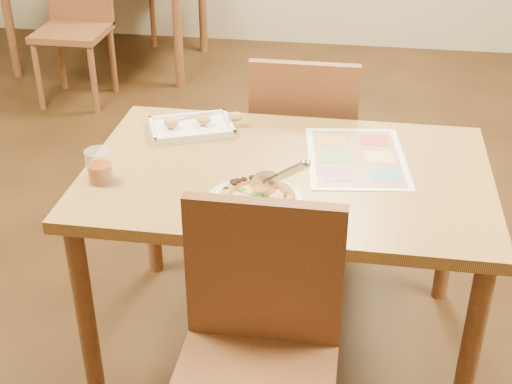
# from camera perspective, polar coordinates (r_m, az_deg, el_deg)

# --- Properties ---
(dining_table) EXTENTS (1.30, 0.85, 0.72)m
(dining_table) POSITION_cam_1_polar(r_m,az_deg,el_deg) (2.34, 2.47, -0.05)
(dining_table) COLOR #A77C42
(dining_table) RESTS_ON ground
(chair_near) EXTENTS (0.42, 0.42, 0.47)m
(chair_near) POSITION_cam_1_polar(r_m,az_deg,el_deg) (1.89, 0.20, -10.91)
(chair_near) COLOR brown
(chair_near) RESTS_ON ground
(chair_far) EXTENTS (0.42, 0.42, 0.47)m
(chair_far) POSITION_cam_1_polar(r_m,az_deg,el_deg) (2.90, 3.87, 4.65)
(chair_far) COLOR brown
(chair_far) RESTS_ON ground
(bg_chair_near) EXTENTS (0.42, 0.42, 0.47)m
(bg_chair_near) POSITION_cam_1_polar(r_m,az_deg,el_deg) (4.75, -14.25, 13.97)
(bg_chair_near) COLOR brown
(bg_chair_near) RESTS_ON ground
(plate) EXTENTS (0.38, 0.38, 0.02)m
(plate) POSITION_cam_1_polar(r_m,az_deg,el_deg) (2.09, 0.00, -1.00)
(plate) COLOR white
(plate) RESTS_ON dining_table
(pizza) EXTENTS (0.22, 0.22, 0.03)m
(pizza) POSITION_cam_1_polar(r_m,az_deg,el_deg) (2.08, 0.13, -0.47)
(pizza) COLOR #C68A43
(pizza) RESTS_ON plate
(pizza_cutter) EXTENTS (0.16, 0.08, 0.10)m
(pizza_cutter) POSITION_cam_1_polar(r_m,az_deg,el_deg) (2.06, 1.79, 1.19)
(pizza_cutter) COLOR silver
(pizza_cutter) RESTS_ON pizza
(appetizer_tray) EXTENTS (0.35, 0.29, 0.06)m
(appetizer_tray) POSITION_cam_1_polar(r_m,az_deg,el_deg) (2.56, -4.98, 5.22)
(appetizer_tray) COLOR silver
(appetizer_tray) RESTS_ON dining_table
(glass_tumbler) EXTENTS (0.08, 0.08, 0.11)m
(glass_tumbler) POSITION_cam_1_polar(r_m,az_deg,el_deg) (2.26, -12.39, 1.89)
(glass_tumbler) COLOR #7A3309
(glass_tumbler) RESTS_ON dining_table
(menu) EXTENTS (0.38, 0.49, 0.00)m
(menu) POSITION_cam_1_polar(r_m,az_deg,el_deg) (2.39, 8.04, 2.77)
(menu) COLOR white
(menu) RESTS_ON dining_table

